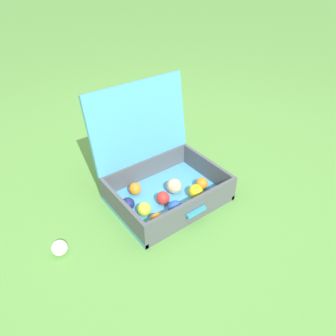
% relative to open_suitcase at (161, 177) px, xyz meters
% --- Properties ---
extents(ground_plane, '(16.00, 16.00, 0.00)m').
position_rel_open_suitcase_xyz_m(ground_plane, '(-0.06, -0.04, -0.12)').
color(ground_plane, '#569342').
extents(open_suitcase, '(0.56, 0.52, 0.56)m').
position_rel_open_suitcase_xyz_m(open_suitcase, '(0.00, 0.00, 0.00)').
color(open_suitcase, '#4799C6').
rests_on(open_suitcase, ground).
extents(stray_ball_on_grass, '(0.07, 0.07, 0.07)m').
position_rel_open_suitcase_xyz_m(stray_ball_on_grass, '(-0.58, -0.06, -0.09)').
color(stray_ball_on_grass, white).
rests_on(stray_ball_on_grass, ground).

